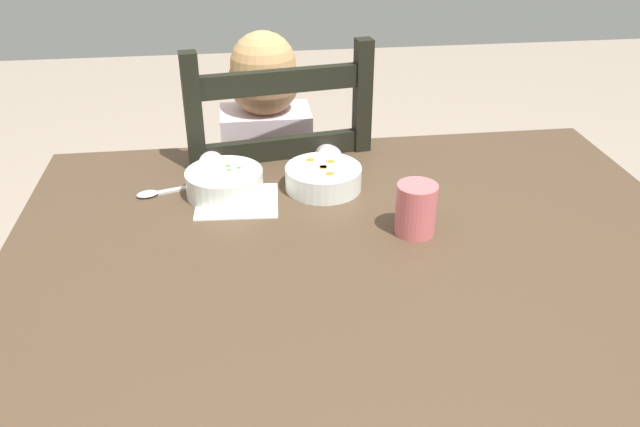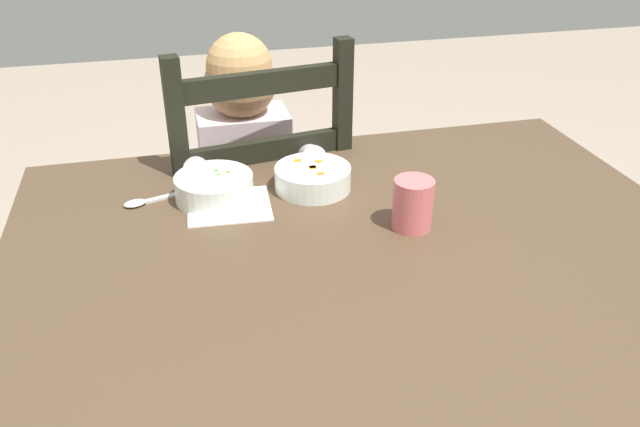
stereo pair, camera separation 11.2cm
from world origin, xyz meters
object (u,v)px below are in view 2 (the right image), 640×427
(spoon, at_px, (145,201))
(dining_chair, at_px, (253,228))
(child_figure, at_px, (247,170))
(drinking_cup, at_px, (413,204))
(dining_table, at_px, (368,300))
(bowl_of_peas, at_px, (214,187))
(bowl_of_carrots, at_px, (313,177))

(spoon, bearing_deg, dining_chair, 48.87)
(child_figure, bearing_deg, dining_chair, 41.56)
(spoon, distance_m, drinking_cup, 0.53)
(child_figure, bearing_deg, spoon, -130.93)
(dining_table, xyz_separation_m, drinking_cup, (0.11, 0.08, 0.14))
(dining_chair, distance_m, child_figure, 0.17)
(dining_table, xyz_separation_m, spoon, (-0.38, 0.29, 0.10))
(dining_table, distance_m, dining_chair, 0.61)
(dining_table, xyz_separation_m, dining_chair, (-0.13, 0.58, -0.16))
(spoon, xyz_separation_m, drinking_cup, (0.48, -0.21, 0.04))
(dining_chair, height_order, drinking_cup, dining_chair)
(child_figure, height_order, spoon, child_figure)
(dining_chair, xyz_separation_m, spoon, (-0.25, -0.28, 0.26))
(dining_chair, bearing_deg, bowl_of_peas, -110.07)
(bowl_of_peas, xyz_separation_m, drinking_cup, (0.35, -0.20, 0.02))
(dining_chair, height_order, spoon, dining_chair)
(dining_chair, bearing_deg, drinking_cup, -64.53)
(spoon, height_order, drinking_cup, drinking_cup)
(bowl_of_carrots, bearing_deg, child_figure, 109.17)
(bowl_of_peas, bearing_deg, child_figure, 70.84)
(drinking_cup, bearing_deg, spoon, 156.16)
(dining_chair, height_order, bowl_of_peas, dining_chair)
(bowl_of_carrots, bearing_deg, bowl_of_peas, 180.00)
(dining_table, height_order, dining_chair, dining_chair)
(bowl_of_carrots, relative_size, spoon, 1.15)
(dining_chair, distance_m, bowl_of_carrots, 0.42)
(child_figure, distance_m, bowl_of_peas, 0.33)
(dining_chair, xyz_separation_m, bowl_of_carrots, (0.09, -0.30, 0.28))
(spoon, bearing_deg, dining_table, -37.89)
(dining_chair, height_order, bowl_of_carrots, dining_chair)
(dining_table, height_order, spoon, spoon)
(child_figure, distance_m, drinking_cup, 0.56)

